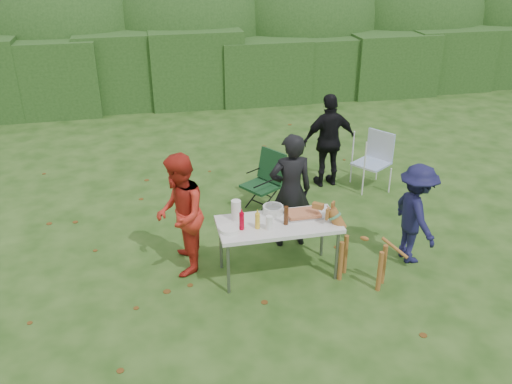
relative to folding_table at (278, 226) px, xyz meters
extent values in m
plane|color=#1E4211|center=(-0.11, -0.23, -0.69)|extent=(80.00, 80.00, 0.00)
cube|color=#23471C|center=(-0.11, 7.77, 0.16)|extent=(22.00, 1.40, 1.70)
ellipsoid|color=#3D6628|center=(-0.11, 9.37, 0.91)|extent=(20.00, 2.60, 3.20)
cube|color=silver|center=(0.00, 0.00, 0.03)|extent=(1.50, 0.70, 0.05)
cylinder|color=slate|center=(-0.68, -0.28, -0.34)|extent=(0.04, 0.04, 0.69)
cylinder|color=slate|center=(0.68, -0.28, -0.34)|extent=(0.04, 0.04, 0.69)
cylinder|color=slate|center=(-0.68, 0.28, -0.34)|extent=(0.04, 0.04, 0.69)
cylinder|color=slate|center=(0.68, 0.28, -0.34)|extent=(0.04, 0.04, 0.69)
imported|color=black|center=(0.34, 0.68, 0.13)|extent=(0.59, 0.39, 1.62)
imported|color=red|center=(-1.17, 0.36, 0.10)|extent=(0.68, 0.83, 1.58)
imported|color=black|center=(1.50, 2.42, 0.11)|extent=(0.96, 0.46, 1.59)
imported|color=#16163E|center=(1.81, -0.05, -0.01)|extent=(0.52, 0.88, 1.35)
cube|color=#B7B7BA|center=(0.35, 0.10, 0.06)|extent=(0.45, 0.30, 0.02)
cube|color=#CA764B|center=(0.35, 0.10, 0.09)|extent=(0.40, 0.26, 0.04)
cylinder|color=gold|center=(-0.28, -0.08, 0.15)|extent=(0.06, 0.06, 0.20)
cylinder|color=#B20018|center=(-0.47, -0.06, 0.16)|extent=(0.06, 0.06, 0.22)
cylinder|color=#47230F|center=(0.08, -0.06, 0.17)|extent=(0.06, 0.06, 0.24)
cylinder|color=white|center=(-0.49, 0.18, 0.18)|extent=(0.12, 0.12, 0.26)
cylinder|color=white|center=(-0.15, -0.14, 0.14)|extent=(0.08, 0.08, 0.18)
cylinder|color=silver|center=(-0.01, 0.25, 0.10)|extent=(0.26, 0.26, 0.10)
cylinder|color=white|center=(-0.63, -0.08, 0.08)|extent=(0.24, 0.24, 0.05)
camera|label=1|loc=(-1.51, -5.60, 3.30)|focal=38.00mm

